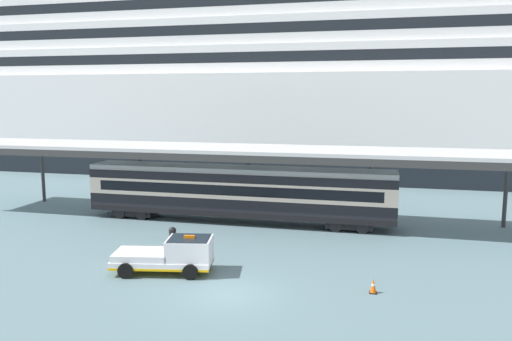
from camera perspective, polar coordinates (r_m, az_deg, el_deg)
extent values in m
plane|color=slate|center=(24.51, -3.02, -13.68)|extent=(400.00, 400.00, 0.00)
cube|color=black|center=(68.13, 6.64, 2.02)|extent=(167.27, 28.94, 3.51)
cube|color=white|center=(67.74, 6.73, 6.95)|extent=(167.27, 28.94, 8.20)
cube|color=white|center=(67.85, 6.81, 11.71)|extent=(153.89, 26.63, 3.09)
cube|color=black|center=(54.75, 5.07, 12.73)|extent=(147.20, 0.12, 1.11)
cube|color=white|center=(68.10, 6.86, 14.31)|extent=(147.73, 25.56, 3.09)
cube|color=black|center=(55.60, 5.20, 15.86)|extent=(141.31, 0.12, 1.11)
cube|color=white|center=(68.50, 6.90, 16.88)|extent=(141.58, 24.50, 3.09)
cube|color=silver|center=(37.10, -1.83, 2.45)|extent=(46.69, 5.89, 0.25)
cube|color=#333333|center=(34.42, -3.10, 1.36)|extent=(46.69, 0.20, 0.50)
cylinder|color=#333333|center=(48.08, -22.90, -0.16)|extent=(0.28, 0.28, 5.26)
cylinder|color=#333333|center=(43.18, -12.91, -0.61)|extent=(0.28, 0.28, 5.26)
cylinder|color=#333333|center=(39.90, -0.83, -1.12)|extent=(0.28, 0.28, 5.26)
cylinder|color=#333333|center=(38.65, 12.69, -1.63)|extent=(0.28, 0.28, 5.26)
cylinder|color=#333333|center=(39.61, 26.33, -2.06)|extent=(0.28, 0.28, 5.26)
cube|color=black|center=(37.36, -2.01, -4.56)|extent=(22.55, 2.80, 0.40)
cube|color=black|center=(37.22, -2.01, -3.58)|extent=(22.55, 2.80, 0.90)
cube|color=beige|center=(37.02, -2.02, -1.99)|extent=(22.55, 2.80, 1.20)
cube|color=black|center=(35.72, -2.62, -2.30)|extent=(20.75, 0.08, 0.72)
cube|color=black|center=(36.87, -2.03, -0.62)|extent=(22.55, 2.80, 0.60)
cube|color=#A6A6A6|center=(36.80, -2.03, 0.12)|extent=(22.55, 2.69, 0.36)
cube|color=black|center=(40.37, -13.20, -4.38)|extent=(3.20, 2.35, 0.50)
cylinder|color=black|center=(39.79, -15.12, -4.68)|extent=(0.84, 0.12, 0.84)
cylinder|color=black|center=(38.96, -12.79, -4.88)|extent=(0.84, 0.12, 0.84)
cube|color=black|center=(36.15, 10.54, -5.79)|extent=(3.20, 2.35, 0.50)
cylinder|color=black|center=(35.08, 8.95, -6.23)|extent=(0.84, 0.12, 0.84)
cylinder|color=black|center=(34.99, 11.90, -6.35)|extent=(0.84, 0.12, 0.84)
cube|color=white|center=(27.48, -10.49, -10.06)|extent=(5.48, 2.93, 0.36)
cube|color=#F2B20C|center=(27.52, -10.49, -10.31)|extent=(5.48, 2.95, 0.12)
cube|color=white|center=(26.96, -7.49, -8.72)|extent=(2.60, 2.31, 1.10)
cube|color=#19232D|center=(26.86, -7.51, -8.01)|extent=(2.39, 2.19, 0.44)
cube|color=orange|center=(26.78, -7.52, -7.43)|extent=(0.59, 0.30, 0.16)
cube|color=white|center=(27.62, -12.64, -9.24)|extent=(3.22, 2.43, 0.36)
cylinder|color=black|center=(28.13, -6.66, -9.92)|extent=(0.83, 0.39, 0.80)
cylinder|color=black|center=(26.27, -7.40, -11.27)|extent=(0.83, 0.39, 0.80)
cylinder|color=black|center=(28.87, -13.27, -9.61)|extent=(0.83, 0.39, 0.80)
cylinder|color=black|center=(27.06, -14.48, -10.88)|extent=(0.83, 0.39, 0.80)
cube|color=black|center=(31.34, -7.84, -8.75)|extent=(0.36, 0.36, 0.04)
cone|color=#EA590F|center=(31.23, -7.86, -8.09)|extent=(0.30, 0.30, 0.72)
cylinder|color=white|center=(31.22, -7.86, -8.02)|extent=(0.17, 0.17, 0.10)
cube|color=black|center=(25.15, 13.05, -13.26)|extent=(0.36, 0.36, 0.04)
cone|color=#EA590F|center=(25.02, 13.08, -12.50)|extent=(0.30, 0.30, 0.67)
cylinder|color=white|center=(25.01, 13.08, -12.43)|extent=(0.17, 0.17, 0.09)
cylinder|color=black|center=(32.95, -9.39, -7.33)|extent=(0.44, 0.44, 0.70)
sphere|color=black|center=(32.86, -9.40, -6.71)|extent=(0.48, 0.48, 0.48)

